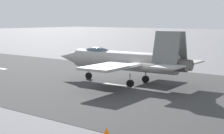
% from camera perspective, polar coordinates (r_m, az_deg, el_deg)
% --- Properties ---
extents(ground_plane, '(400.00, 400.00, 0.00)m').
position_cam_1_polar(ground_plane, '(35.73, 4.40, -3.42)').
color(ground_plane, slate).
extents(runway_strip, '(240.00, 26.00, 0.02)m').
position_cam_1_polar(runway_strip, '(35.72, 4.42, -3.41)').
color(runway_strip, '#363636').
rests_on(runway_strip, ground).
extents(fighter_jet, '(16.77, 14.23, 5.67)m').
position_cam_1_polar(fighter_jet, '(38.30, 1.75, 1.09)').
color(fighter_jet, '#9C9A97').
rests_on(fighter_jet, ground).
extents(crew_person, '(0.53, 0.52, 1.72)m').
position_cam_1_polar(crew_person, '(50.28, -2.80, 0.80)').
color(crew_person, '#1E2338').
rests_on(crew_person, ground).
extents(marker_cone_near, '(0.44, 0.44, 0.55)m').
position_cam_1_polar(marker_cone_near, '(21.48, -0.92, -10.17)').
color(marker_cone_near, orange).
rests_on(marker_cone_near, ground).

